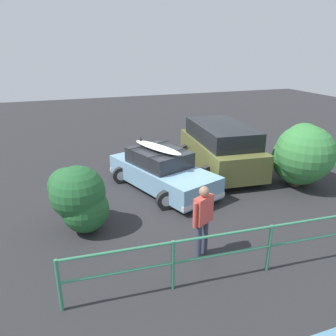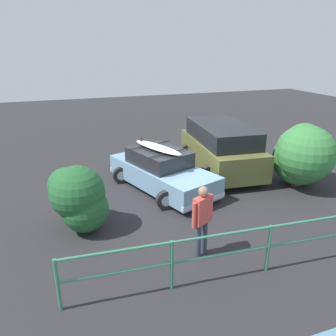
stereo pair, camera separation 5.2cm
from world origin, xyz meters
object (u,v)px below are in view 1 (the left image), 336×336
at_px(suv_car, 221,148).
at_px(person_bystander, 203,215).
at_px(bush_near_right, 302,153).
at_px(bush_near_left, 79,195).
at_px(sedan_car, 161,171).

height_order(suv_car, person_bystander, suv_car).
relative_size(suv_car, person_bystander, 2.66).
bearing_deg(bush_near_right, bush_near_left, 3.23).
height_order(bush_near_left, bush_near_right, bush_near_right).
relative_size(suv_car, bush_near_right, 2.03).
xyz_separation_m(bush_near_left, bush_near_right, (-7.39, -0.42, 0.24)).
height_order(suv_car, bush_near_left, suv_car).
distance_m(sedan_car, bush_near_right, 4.80).
height_order(sedan_car, person_bystander, person_bystander).
xyz_separation_m(sedan_car, bush_near_right, (-4.57, 1.37, 0.56)).
distance_m(person_bystander, bush_near_left, 3.31).
bearing_deg(sedan_car, person_bystander, 85.49).
distance_m(suv_car, bush_near_right, 2.92).
height_order(sedan_car, suv_car, suv_car).
xyz_separation_m(sedan_car, bush_near_left, (2.82, 1.79, 0.32)).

